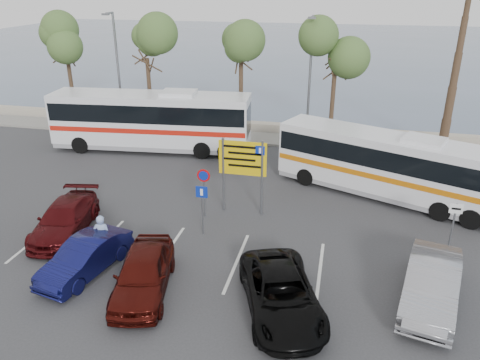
% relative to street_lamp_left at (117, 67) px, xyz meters
% --- Properties ---
extents(ground, '(120.00, 120.00, 0.00)m').
position_rel_street_lamp_left_xyz_m(ground, '(10.00, -13.52, -4.60)').
color(ground, '#323235').
rests_on(ground, ground).
extents(kerb_strip, '(44.00, 2.40, 0.15)m').
position_rel_street_lamp_left_xyz_m(kerb_strip, '(10.00, 0.48, -4.52)').
color(kerb_strip, gray).
rests_on(kerb_strip, ground).
extents(seawall, '(48.00, 0.80, 0.60)m').
position_rel_street_lamp_left_xyz_m(seawall, '(10.00, 2.48, -4.30)').
color(seawall, tan).
rests_on(seawall, ground).
extents(sea, '(140.00, 140.00, 0.00)m').
position_rel_street_lamp_left_xyz_m(sea, '(10.00, 46.48, -4.59)').
color(sea, '#455A6E').
rests_on(sea, ground).
extents(tree_far_left, '(3.20, 3.20, 7.60)m').
position_rel_street_lamp_left_xyz_m(tree_far_left, '(-4.00, 0.48, 1.73)').
color(tree_far_left, '#382619').
rests_on(tree_far_left, kerb_strip).
extents(tree_left, '(3.20, 3.20, 7.20)m').
position_rel_street_lamp_left_xyz_m(tree_left, '(2.00, 0.48, 1.41)').
color(tree_left, '#382619').
rests_on(tree_left, kerb_strip).
extents(tree_mid, '(3.20, 3.20, 8.00)m').
position_rel_street_lamp_left_xyz_m(tree_mid, '(8.50, 0.48, 2.06)').
color(tree_mid, '#382619').
rests_on(tree_mid, kerb_strip).
extents(tree_right, '(3.20, 3.20, 7.40)m').
position_rel_street_lamp_left_xyz_m(tree_right, '(14.50, 0.48, 1.57)').
color(tree_right, '#382619').
rests_on(tree_right, kerb_strip).
extents(street_lamp_left, '(0.45, 1.15, 8.01)m').
position_rel_street_lamp_left_xyz_m(street_lamp_left, '(0.00, 0.00, 0.00)').
color(street_lamp_left, slate).
rests_on(street_lamp_left, kerb_strip).
extents(street_lamp_right, '(0.45, 1.15, 8.01)m').
position_rel_street_lamp_left_xyz_m(street_lamp_right, '(13.00, 0.00, 0.00)').
color(street_lamp_right, slate).
rests_on(street_lamp_right, kerb_strip).
extents(direction_sign, '(2.20, 0.12, 3.60)m').
position_rel_street_lamp_left_xyz_m(direction_sign, '(11.00, -10.32, -2.17)').
color(direction_sign, slate).
rests_on(direction_sign, ground).
extents(sign_no_stop, '(0.60, 0.08, 2.35)m').
position_rel_street_lamp_left_xyz_m(sign_no_stop, '(9.40, -11.13, -3.02)').
color(sign_no_stop, slate).
rests_on(sign_no_stop, ground).
extents(sign_parking, '(0.50, 0.07, 2.25)m').
position_rel_street_lamp_left_xyz_m(sign_parking, '(9.80, -12.73, -3.13)').
color(sign_parking, slate).
rests_on(sign_parking, ground).
extents(sign_taxi, '(0.50, 0.07, 2.20)m').
position_rel_street_lamp_left_xyz_m(sign_taxi, '(19.80, -12.03, -3.18)').
color(sign_taxi, slate).
rests_on(sign_taxi, ground).
extents(lane_markings, '(12.02, 4.20, 0.01)m').
position_rel_street_lamp_left_xyz_m(lane_markings, '(8.86, -14.52, -4.60)').
color(lane_markings, silver).
rests_on(lane_markings, ground).
extents(coach_bus_left, '(12.55, 3.80, 3.85)m').
position_rel_street_lamp_left_xyz_m(coach_bus_left, '(3.50, -3.02, -2.81)').
color(coach_bus_left, silver).
rests_on(coach_bus_left, ground).
extents(coach_bus_right, '(10.90, 6.31, 3.38)m').
position_rel_street_lamp_left_xyz_m(coach_bus_right, '(17.50, -7.02, -3.03)').
color(coach_bus_right, silver).
rests_on(coach_bus_right, ground).
extents(car_blue, '(2.19, 4.22, 1.33)m').
position_rel_street_lamp_left_xyz_m(car_blue, '(6.40, -16.43, -3.94)').
color(car_blue, '#0E1044').
rests_on(car_blue, ground).
extents(car_maroon, '(2.67, 4.89, 1.35)m').
position_rel_street_lamp_left_xyz_m(car_maroon, '(4.00, -13.93, -3.93)').
color(car_maroon, '#440B0D').
rests_on(car_maroon, ground).
extents(car_red, '(2.66, 4.68, 1.50)m').
position_rel_street_lamp_left_xyz_m(car_red, '(8.96, -17.02, -3.85)').
color(car_red, '#410D09').
rests_on(car_red, ground).
extents(suv_black, '(3.78, 5.37, 1.36)m').
position_rel_street_lamp_left_xyz_m(suv_black, '(13.78, -17.02, -3.92)').
color(suv_black, black).
rests_on(suv_black, ground).
extents(car_silver_b, '(2.61, 4.94, 1.55)m').
position_rel_street_lamp_left_xyz_m(car_silver_b, '(18.61, -15.53, -3.82)').
color(car_silver_b, gray).
rests_on(car_silver_b, ground).
extents(pedestrian_near, '(0.74, 0.57, 1.81)m').
position_rel_street_lamp_left_xyz_m(pedestrian_near, '(6.50, -15.27, -3.69)').
color(pedestrian_near, '#8EA4CF').
rests_on(pedestrian_near, ground).
extents(pedestrian_far, '(0.96, 1.09, 1.87)m').
position_rel_street_lamp_left_xyz_m(pedestrian_far, '(20.57, -8.55, -3.67)').
color(pedestrian_far, '#383F55').
rests_on(pedestrian_far, ground).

